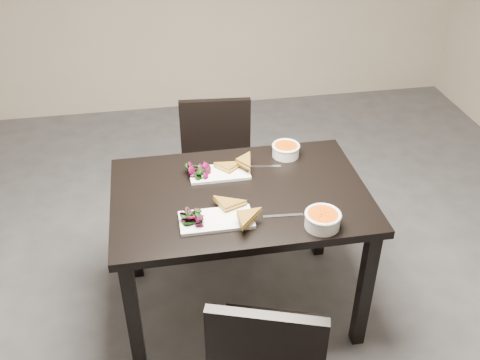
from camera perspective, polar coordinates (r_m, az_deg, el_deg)
The scene contains 14 objects.
ground at distance 3.02m, azimuth -2.25°, elevation -13.40°, with size 5.00×5.00×0.00m, color #47474C.
table at distance 2.61m, azimuth 0.00°, elevation -3.07°, with size 1.20×0.80×0.75m.
chair_near at distance 2.21m, azimuth 2.86°, elevation -18.17°, with size 0.53×0.53×0.85m.
chair_far at distance 3.26m, azimuth -2.41°, elevation 1.72°, with size 0.45×0.45×0.85m.
plate_near at distance 2.37m, azimuth -2.50°, elevation -4.21°, with size 0.32×0.16×0.02m, color white.
sandwich_near at distance 2.37m, azimuth -1.01°, elevation -3.17°, with size 0.16×0.12×0.05m, color olive, non-canonical shape.
salad_near at distance 2.35m, azimuth -4.94°, elevation -3.88°, with size 0.10×0.09×0.04m, color black, non-canonical shape.
soup_bowl_near at distance 2.35m, azimuth 8.66°, elevation -4.05°, with size 0.16×0.16×0.07m.
cutlery_near at distance 2.41m, azimuth 4.55°, elevation -3.73°, with size 0.18×0.02×0.00m, color silver.
plate_far at distance 2.68m, azimuth -2.17°, elevation 0.72°, with size 0.29×0.15×0.01m, color white.
sandwich_far at distance 2.65m, azimuth -0.75°, elevation 1.24°, with size 0.15×0.11×0.05m, color olive, non-canonical shape.
salad_far at distance 2.65m, azimuth -4.32°, elevation 1.01°, with size 0.09×0.08×0.04m, color black, non-canonical shape.
soup_bowl_far at distance 2.82m, azimuth 4.82°, elevation 3.21°, with size 0.14×0.14×0.07m.
cutlery_far at distance 2.74m, azimuth 2.41°, elevation 1.44°, with size 0.18×0.02×0.00m, color silver.
Camera 1 is at (-0.24, -2.03, 2.23)m, focal length 40.72 mm.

